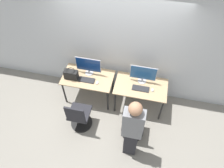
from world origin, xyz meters
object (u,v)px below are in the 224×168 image
keyboard_left (86,80)px  mouse_right (152,90)px  monitor_left (88,66)px  mouse_left (97,83)px  office_chair_left (79,117)px  monitor_right (143,74)px  handbag (71,74)px  office_chair_right (133,126)px  keyboard_right (141,89)px  person_right (132,129)px

keyboard_left → mouse_right: size_ratio=4.05×
monitor_left → mouse_left: bearing=-44.8°
monitor_left → office_chair_left: 1.11m
keyboard_left → mouse_left: size_ratio=4.05×
monitor_right → mouse_left: bearing=-164.2°
mouse_right → handbag: size_ratio=0.30×
mouse_left → mouse_right: bearing=2.8°
mouse_right → office_chair_right: 0.86m
monitor_right → keyboard_right: size_ratio=1.55×
mouse_right → person_right: 1.15m
handbag → mouse_right: bearing=1.1°
monitor_right → keyboard_right: 0.32m
monitor_right → person_right: (-0.02, -1.31, -0.02)m
monitor_left → person_right: size_ratio=0.33×
office_chair_right → office_chair_left: bearing=-178.9°
monitor_left → handbag: size_ratio=1.88×
keyboard_right → person_right: person_right is taller
mouse_left → office_chair_right: (0.92, -0.67, -0.37)m
mouse_left → office_chair_right: 1.20m
monitor_left → handbag: bearing=-146.2°
office_chair_left → monitor_right: monitor_right is taller
office_chair_right → handbag: size_ratio=3.03×
person_right → handbag: (-1.51, 1.06, -0.10)m
monitor_left → handbag: (-0.34, -0.23, -0.12)m
monitor_left → handbag: 0.42m
keyboard_right → handbag: handbag is taller
keyboard_left → keyboard_right: size_ratio=1.00×
person_right → handbag: 1.85m
office_chair_left → person_right: 1.33m
monitor_right → person_right: bearing=-90.9°
keyboard_left → mouse_left: bearing=-6.3°
mouse_left → person_right: (0.92, -1.04, 0.20)m
monitor_left → mouse_right: size_ratio=6.26×
keyboard_left → mouse_left: (0.25, -0.03, 0.01)m
monitor_right → mouse_right: bearing=-40.0°
keyboard_left → monitor_right: monitor_right is taller
monitor_left → keyboard_right: (1.19, -0.20, -0.23)m
mouse_right → keyboard_right: bearing=-177.3°
office_chair_left → keyboard_right: bearing=32.3°
keyboard_right → person_right: (-0.02, -1.09, 0.20)m
monitor_right → handbag: bearing=-171.0°
office_chair_left → monitor_left: bearing=91.2°
keyboard_right → monitor_right: bearing=90.0°
keyboard_left → keyboard_right: (1.19, 0.02, 0.00)m
keyboard_left → handbag: handbag is taller
office_chair_left → handbag: 0.93m
mouse_left → keyboard_right: 0.94m
monitor_right → handbag: (-1.53, -0.24, -0.12)m
monitor_left → person_right: 1.74m
mouse_right → monitor_left: bearing=172.4°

